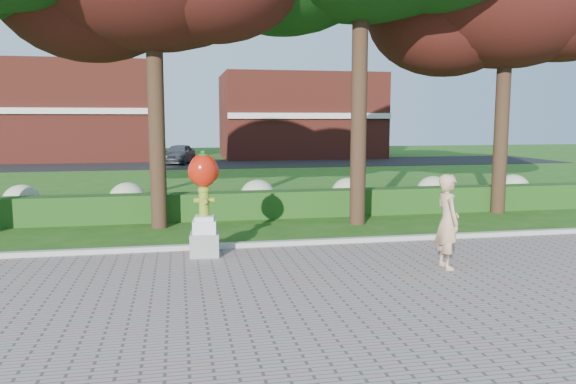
{
  "coord_description": "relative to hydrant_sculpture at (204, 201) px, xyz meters",
  "views": [
    {
      "loc": [
        -1.46,
        -9.53,
        2.95
      ],
      "look_at": [
        0.61,
        1.0,
        1.55
      ],
      "focal_mm": 35.0,
      "sensor_mm": 36.0,
      "label": 1
    }
  ],
  "objects": [
    {
      "name": "ground",
      "position": [
        0.94,
        -2.39,
        -1.23
      ],
      "size": [
        100.0,
        100.0,
        0.0
      ],
      "primitive_type": "plane",
      "color": "#205014",
      "rests_on": "ground"
    },
    {
      "name": "parked_car",
      "position": [
        -0.46,
        26.0,
        -0.55
      ],
      "size": [
        2.51,
        4.14,
        1.32
      ],
      "primitive_type": "imported",
      "rotation": [
        0.0,
        0.0,
        -0.26
      ],
      "color": "#414348",
      "rests_on": "street"
    },
    {
      "name": "hydrant_sculpture",
      "position": [
        0.0,
        0.0,
        0.0
      ],
      "size": [
        0.66,
        0.66,
        2.25
      ],
      "rotation": [
        0.0,
        0.0,
        -0.08
      ],
      "color": "gray",
      "rests_on": "walkway"
    },
    {
      "name": "street",
      "position": [
        0.94,
        25.61,
        -1.22
      ],
      "size": [
        50.0,
        8.0,
        0.02
      ],
      "primitive_type": "cube",
      "color": "black",
      "rests_on": "ground"
    },
    {
      "name": "building_right",
      "position": [
        8.94,
        31.61,
        1.97
      ],
      "size": [
        12.0,
        8.0,
        6.4
      ],
      "primitive_type": "cube",
      "color": "maroon",
      "rests_on": "ground"
    },
    {
      "name": "woman",
      "position": [
        4.62,
        -1.95,
        -0.26
      ],
      "size": [
        0.47,
        0.7,
        1.86
      ],
      "primitive_type": "imported",
      "rotation": [
        0.0,
        0.0,
        1.53
      ],
      "color": "tan",
      "rests_on": "walkway"
    },
    {
      "name": "curb",
      "position": [
        0.94,
        0.61,
        -1.16
      ],
      "size": [
        40.0,
        0.18,
        0.15
      ],
      "primitive_type": "cube",
      "color": "#ADADA5",
      "rests_on": "ground"
    },
    {
      "name": "building_left",
      "position": [
        -9.06,
        31.61,
        2.27
      ],
      "size": [
        14.0,
        8.0,
        7.0
      ],
      "primitive_type": "cube",
      "color": "maroon",
      "rests_on": "ground"
    },
    {
      "name": "lawn_hedge",
      "position": [
        0.94,
        4.61,
        -0.83
      ],
      "size": [
        24.0,
        0.7,
        0.8
      ],
      "primitive_type": "cube",
      "color": "#1E4112",
      "rests_on": "ground"
    },
    {
      "name": "hydrangea_row",
      "position": [
        1.51,
        5.61,
        -0.68
      ],
      "size": [
        20.1,
        1.1,
        0.99
      ],
      "color": "beige",
      "rests_on": "ground"
    }
  ]
}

